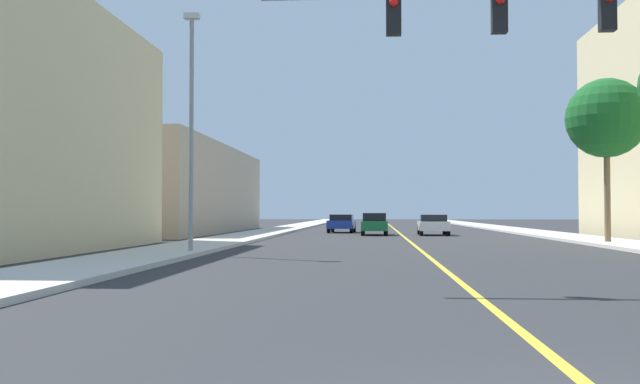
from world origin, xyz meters
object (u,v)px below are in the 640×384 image
palm_far (606,119)px  car_green (374,224)px  car_white (433,224)px  car_blue (342,223)px  street_lamp (191,120)px

palm_far → car_green: 17.51m
car_white → palm_far: bearing=-60.3°
car_blue → car_white: bearing=-37.6°
street_lamp → car_white: 24.67m
street_lamp → car_blue: bearing=81.3°
street_lamp → car_white: (10.48, 21.95, -4.15)m
car_blue → car_green: bearing=-63.4°
car_green → car_blue: (-2.41, 5.40, -0.05)m
car_green → car_white: car_green is taller
car_green → street_lamp: bearing=-106.8°
car_green → car_white: 3.88m
street_lamp → car_green: (6.60, 21.85, -4.10)m
palm_far → car_blue: size_ratio=1.91×
car_green → car_blue: bearing=114.0°
palm_far → car_green: palm_far is taller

